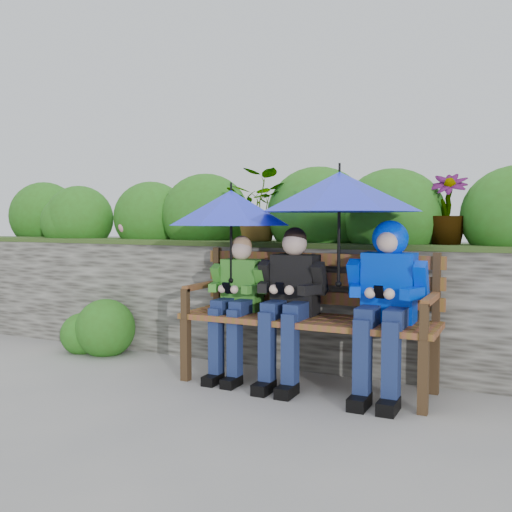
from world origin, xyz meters
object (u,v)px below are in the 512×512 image
at_px(park_bench, 310,309).
at_px(umbrella_right, 339,192).
at_px(boy_middle, 290,296).
at_px(boy_right, 386,292).
at_px(boy_left, 237,296).
at_px(umbrella_left, 231,208).

height_order(park_bench, umbrella_right, umbrella_right).
xyz_separation_m(boy_middle, boy_right, (0.70, 0.01, 0.07)).
bearing_deg(boy_left, boy_middle, -0.93).
bearing_deg(boy_left, boy_right, 0.05).
bearing_deg(boy_right, park_bench, 172.02).
distance_m(park_bench, umbrella_right, 0.89).
height_order(umbrella_left, umbrella_right, umbrella_right).
distance_m(umbrella_left, umbrella_right, 0.88).
relative_size(boy_right, umbrella_left, 1.27).
height_order(boy_middle, umbrella_right, umbrella_right).
relative_size(boy_left, boy_middle, 0.94).
bearing_deg(park_bench, umbrella_left, -173.68).
xyz_separation_m(park_bench, umbrella_left, (-0.62, -0.07, 0.75)).
bearing_deg(boy_right, boy_left, -179.95).
height_order(boy_left, boy_right, boy_right).
relative_size(park_bench, umbrella_left, 1.96).
relative_size(boy_right, umbrella_right, 1.07).
xyz_separation_m(boy_right, umbrella_right, (-0.33, -0.03, 0.68)).
distance_m(park_bench, boy_middle, 0.18).
bearing_deg(umbrella_left, boy_right, -0.62).
xyz_separation_m(boy_left, umbrella_right, (0.82, -0.03, 0.78)).
bearing_deg(boy_right, boy_middle, -179.32).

